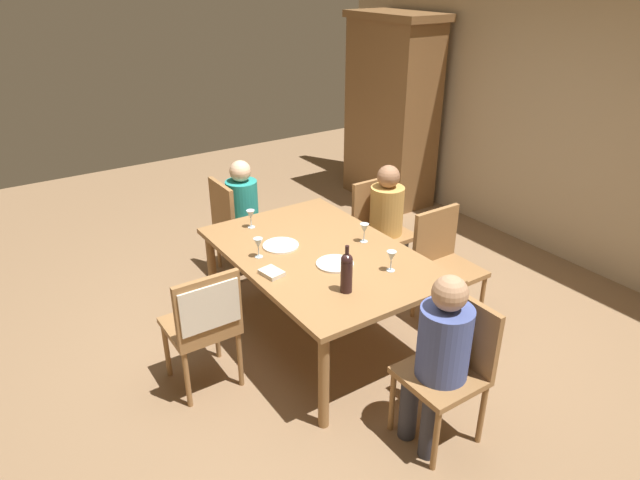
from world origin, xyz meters
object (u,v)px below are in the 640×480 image
(chair_left_end, at_px, (235,221))
(chair_right_end, at_px, (452,361))
(person_man_guest, at_px, (440,351))
(dinner_plate_guest_left, at_px, (281,245))
(dinner_plate_host, at_px, (335,264))
(wine_glass_far, at_px, (258,244))
(wine_bottle_tall_green, at_px, (347,271))
(wine_glass_near_right, at_px, (251,215))
(dining_table, at_px, (320,261))
(chair_far_right, at_px, (444,259))
(wine_glass_centre, at_px, (364,229))
(wine_glass_near_left, at_px, (391,257))
(armoire_cabinet, at_px, (391,110))
(chair_far_left, at_px, (379,224))
(chair_near, at_px, (205,317))
(person_woman_host, at_px, (388,217))
(person_man_bearded, at_px, (245,208))

(chair_left_end, distance_m, chair_right_end, 2.56)
(person_man_guest, height_order, dinner_plate_guest_left, person_man_guest)
(dinner_plate_host, bearing_deg, wine_glass_far, -135.61)
(wine_bottle_tall_green, height_order, wine_glass_near_right, wine_bottle_tall_green)
(dining_table, bearing_deg, chair_left_end, -176.10)
(chair_far_right, xyz_separation_m, person_man_guest, (0.96, -1.00, 0.12))
(chair_right_end, distance_m, wine_glass_centre, 1.31)
(wine_glass_near_left, distance_m, dinner_plate_host, 0.41)
(dining_table, distance_m, wine_bottle_tall_green, 0.62)
(wine_glass_near_right, height_order, dinner_plate_guest_left, wine_glass_near_right)
(armoire_cabinet, height_order, dinner_plate_guest_left, armoire_cabinet)
(dining_table, xyz_separation_m, wine_glass_near_right, (-0.67, -0.22, 0.18))
(chair_left_end, distance_m, dinner_plate_host, 1.51)
(chair_far_right, bearing_deg, chair_far_left, -90.00)
(person_man_guest, height_order, wine_glass_near_left, person_man_guest)
(wine_glass_centre, relative_size, dinner_plate_guest_left, 0.55)
(chair_near, bearing_deg, wine_glass_centre, 3.58)
(armoire_cabinet, height_order, chair_far_right, armoire_cabinet)
(person_woman_host, bearing_deg, person_man_bearded, -43.45)
(dining_table, distance_m, chair_left_end, 1.29)
(chair_right_end, bearing_deg, person_man_bearded, 1.38)
(chair_left_end, height_order, person_man_guest, person_man_guest)
(wine_glass_near_left, bearing_deg, dining_table, -153.33)
(wine_glass_centre, distance_m, dinner_plate_guest_left, 0.64)
(person_woman_host, distance_m, wine_glass_centre, 0.75)
(wine_glass_centre, distance_m, dinner_plate_host, 0.45)
(chair_right_end, bearing_deg, person_woman_host, -28.20)
(chair_far_left, relative_size, wine_glass_centre, 6.17)
(dinner_plate_guest_left, bearing_deg, person_man_guest, 6.25)
(chair_right_end, bearing_deg, armoire_cabinet, -34.58)
(wine_bottle_tall_green, distance_m, wine_glass_centre, 0.75)
(wine_glass_centre, bearing_deg, wine_glass_far, -105.79)
(chair_left_end, xyz_separation_m, chair_far_right, (1.59, 1.06, 0.00))
(dinner_plate_host, bearing_deg, wine_bottle_tall_green, -23.61)
(person_woman_host, xyz_separation_m, wine_glass_near_left, (0.88, -0.72, 0.20))
(wine_glass_near_right, bearing_deg, dinner_plate_host, 12.66)
(chair_left_end, bearing_deg, dinner_plate_host, 2.64)
(chair_near, height_order, wine_glass_centre, chair_near)
(chair_right_end, distance_m, person_man_guest, 0.17)
(person_man_guest, bearing_deg, wine_glass_near_left, -19.78)
(dining_table, bearing_deg, wine_glass_far, -114.10)
(chair_left_end, height_order, wine_glass_centre, chair_left_end)
(dining_table, bearing_deg, dinner_plate_host, -4.81)
(wine_bottle_tall_green, bearing_deg, person_woman_host, 129.27)
(dinner_plate_host, bearing_deg, chair_right_end, 5.68)
(wine_glass_near_right, xyz_separation_m, dinner_plate_guest_left, (0.43, 0.03, -0.10))
(person_woman_host, xyz_separation_m, wine_glass_near_right, (-0.29, -1.19, 0.20))
(chair_right_end, height_order, wine_glass_centre, chair_right_end)
(dining_table, distance_m, wine_glass_near_right, 0.73)
(armoire_cabinet, distance_m, dinner_plate_guest_left, 3.10)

